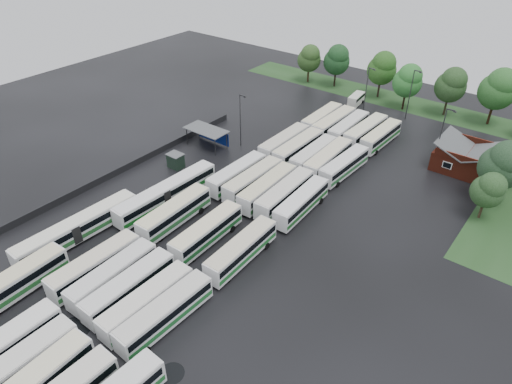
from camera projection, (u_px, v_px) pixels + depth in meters
The scene contains 50 objects.
ground at pixel (192, 240), 63.55m from camera, with size 160.00×160.00×0.00m, color black.
brick_building at pixel (466, 160), 78.37m from camera, with size 10.07×8.60×5.39m.
wash_shed at pixel (208, 131), 85.12m from camera, with size 8.20×4.20×3.58m.
utility_hut at pixel (176, 161), 79.35m from camera, with size 2.70×2.20×2.62m.
grass_strip_north at pixel (396, 101), 105.09m from camera, with size 80.00×10.00×0.01m, color #21431C.
west_fence at pixel (133, 164), 79.79m from camera, with size 0.10×50.00×1.20m, color #2D2D30.
bus_r0c1 at pixel (1, 350), 46.15m from camera, with size 2.78×12.52×3.48m.
bus_r0c2 at pixel (17, 368), 44.43m from camera, with size 2.69×12.30×3.42m.
bus_r1c0 at pixel (95, 265), 56.51m from camera, with size 2.70×12.31×3.42m.
bus_r1c1 at pixel (113, 276), 55.07m from camera, with size 2.97×12.16×3.36m.
bus_r1c2 at pixel (129, 287), 53.48m from camera, with size 2.72×12.22×3.39m.
bus_r1c3 at pixel (147, 302), 51.58m from camera, with size 2.77×12.17×3.38m.
bus_r1c4 at pixel (165, 313), 50.19m from camera, with size 2.95×12.33×3.41m.
bus_r2c0 at pixel (175, 213), 65.53m from camera, with size 3.14×12.73×3.52m.
bus_r2c2 at pixel (207, 232), 62.02m from camera, with size 2.97×12.36×3.42m.
bus_r2c4 at pixel (241, 250), 58.94m from camera, with size 2.97×12.36×3.42m.
bus_r3c0 at pixel (237, 174), 74.55m from camera, with size 2.73×12.26×3.41m.
bus_r3c1 at pixel (253, 180), 72.97m from camera, with size 2.74×12.42×3.45m.
bus_r3c2 at pixel (268, 188), 71.00m from camera, with size 3.07×12.72×3.52m.
bus_r3c3 at pixel (285, 194), 69.56m from camera, with size 3.11×12.82×3.55m.
bus_r3c4 at pixel (301, 202), 67.84m from camera, with size 3.06×12.22×3.38m.
bus_r4c0 at pixel (284, 143), 83.56m from camera, with size 2.71×12.70×3.53m.
bus_r4c1 at pixel (298, 148), 81.87m from camera, with size 2.76×12.70×3.53m.
bus_r4c2 at pixel (314, 155), 80.03m from camera, with size 2.72×12.07×3.35m.
bus_r4c3 at pixel (328, 159), 78.51m from camera, with size 3.00×12.76×3.54m.
bus_r4c4 at pixel (344, 165), 76.92m from camera, with size 3.09×12.17×3.36m.
bus_r5c0 at pixel (322, 119), 92.45m from camera, with size 2.82×12.26×3.40m.
bus_r5c1 at pixel (334, 123), 90.53m from camera, with size 2.87×12.72×3.53m.
bus_r5c2 at pixel (349, 128), 88.93m from camera, with size 2.81×12.43×3.45m.
bus_r5c3 at pixel (366, 131), 87.51m from camera, with size 3.15×12.79×3.54m.
bus_r5c4 at pixel (381, 136), 85.91m from camera, with size 2.92×12.13×3.36m.
artic_bus_west_b at pixel (167, 193), 69.86m from camera, with size 3.26×18.52×3.42m.
artic_bus_west_c at pixel (78, 228), 62.63m from camera, with size 3.14×18.30×3.38m.
minibus at pixel (356, 99), 102.45m from camera, with size 2.57×5.64×2.38m.
tree_north_0 at pixel (310, 58), 111.66m from camera, with size 5.77×5.77×9.55m.
tree_north_1 at pixel (337, 59), 108.96m from camera, with size 6.28×6.28×10.40m.
tree_north_2 at pixel (382, 68), 102.90m from camera, with size 6.59×6.59×10.91m.
tree_north_3 at pixel (408, 80), 97.17m from camera, with size 6.27×6.27×10.39m.
tree_north_4 at pixel (452, 85), 94.60m from camera, with size 6.44×6.44×10.67m.
tree_north_5 at pixel (499, 89), 90.22m from camera, with size 7.29×7.29×12.08m.
tree_east_0 at pixel (489, 190), 64.86m from camera, with size 4.79×4.79×7.93m.
tree_east_1 at pixel (504, 164), 66.88m from camera, with size 6.62×6.62×10.97m.
lamp_post_ne at pixel (442, 134), 76.89m from camera, with size 1.68×0.33×10.88m.
lamp_post_nw at pixel (241, 117), 83.37m from camera, with size 1.59×0.31×10.31m.
lamp_post_back_w at pixel (367, 87), 96.08m from camera, with size 1.55×0.30×10.05m.
lamp_post_back_e at pixel (411, 91), 93.09m from camera, with size 1.65×0.32×10.71m.
puddle_0 at pixel (73, 330), 50.61m from camera, with size 3.80×3.80×0.01m, color black.
puddle_2 at pixel (160, 212), 68.93m from camera, with size 5.91×5.91×0.01m, color black.
puddle_3 at pixel (233, 259), 60.20m from camera, with size 3.51×3.51×0.01m, color black.
puddle_4 at pixel (172, 374), 46.04m from camera, with size 2.66×2.66×0.01m, color black.
Camera 1 is at (37.18, -33.33, 40.86)m, focal length 32.00 mm.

